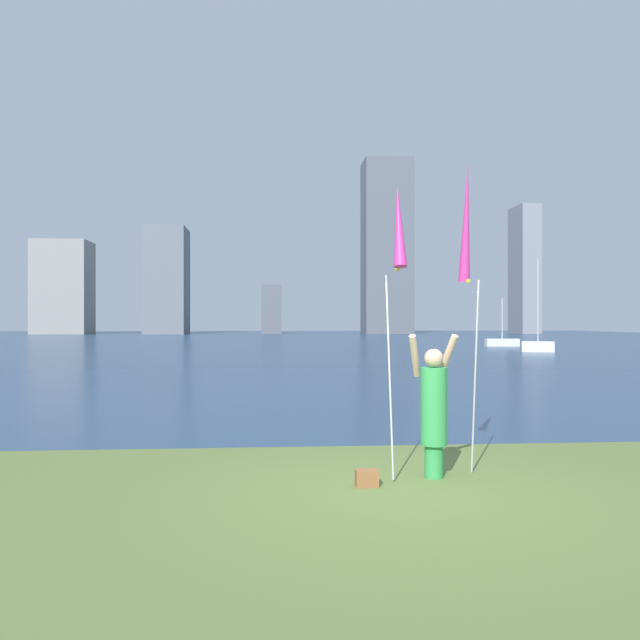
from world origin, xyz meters
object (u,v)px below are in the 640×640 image
person (434,407)px  bag (367,478)px  sailboat_4 (502,342)px  kite_flag_left (398,235)px  sailboat_0 (538,346)px  kite_flag_right (466,227)px

person → bag: (-0.91, -0.36, -0.80)m
bag → sailboat_4: size_ratio=0.07×
bag → sailboat_4: bearing=67.8°
kite_flag_left → sailboat_0: sailboat_0 is taller
person → sailboat_4: (15.93, 40.93, -0.57)m
kite_flag_left → sailboat_0: 35.99m
person → kite_flag_left: bearing=-133.3°
person → kite_flag_right: (0.56, 0.42, 2.35)m
kite_flag_left → bag: size_ratio=13.48×
sailboat_0 → bag: bearing=-116.2°
person → sailboat_4: 43.92m
sailboat_0 → kite_flag_left: bearing=-115.6°
kite_flag_right → sailboat_4: kite_flag_right is taller
bag → kite_flag_left: bearing=-22.2°
bag → sailboat_0: (15.85, 32.24, 0.31)m
kite_flag_left → sailboat_4: size_ratio=0.96×
person → kite_flag_left: (-0.56, -0.51, 2.11)m
kite_flag_left → bag: kite_flag_left is taller
kite_flag_right → sailboat_0: 34.70m
person → bag: person is taller
person → kite_flag_left: kite_flag_left is taller
person → sailboat_0: size_ratio=0.31×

